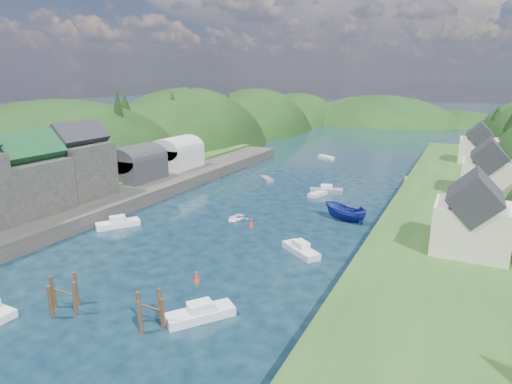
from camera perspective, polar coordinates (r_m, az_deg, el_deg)
The scene contains 14 objects.
ground at distance 80.56m, azimuth 6.94°, elevation 0.91°, with size 600.00×600.00×0.00m, color black.
hillside_left at distance 124.55m, azimuth -9.04°, elevation 2.10°, with size 44.00×245.56×52.00m.
far_hills at distance 201.64m, azimuth 19.11°, elevation 5.61°, with size 103.00×68.00×44.00m.
hill_trees at distance 91.53m, azimuth 10.00°, elevation 9.53°, with size 91.45×147.59×12.65m.
quay_left at distance 68.75m, azimuth -21.39°, elevation -1.66°, with size 12.00×110.00×2.00m, color #2D2B28.
terrace_left_grass at distance 73.89m, azimuth -25.10°, elevation -0.73°, with size 12.00×110.00×2.50m, color #234719.
boat_sheds at distance 82.55m, azimuth -12.96°, elevation 4.73°, with size 7.00×21.00×7.50m.
terrace_right at distance 66.44m, azimuth 24.69°, elevation -2.40°, with size 16.00×120.00×2.40m, color #234719.
right_bank_cottages at distance 73.51m, azimuth 27.67°, elevation 2.58°, with size 9.00×59.24×8.41m.
piling_cluster_near at distance 41.25m, azimuth -24.21°, elevation -12.75°, with size 3.13×2.93×3.66m.
piling_cluster_far at distance 37.01m, azimuth -13.87°, elevation -15.42°, with size 2.94×2.77×3.30m.
channel_buoy_near at distance 43.43m, azimuth -7.93°, elevation -11.18°, with size 0.70×0.70×1.10m.
channel_buoy_far at distance 58.08m, azimuth -0.64°, elevation -4.12°, with size 0.70×0.70×1.10m.
moored_boats at distance 53.69m, azimuth -3.02°, elevation -5.55°, with size 36.26×92.29×2.50m.
Camera 1 is at (25.58, -23.83, 19.62)m, focal length 30.00 mm.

